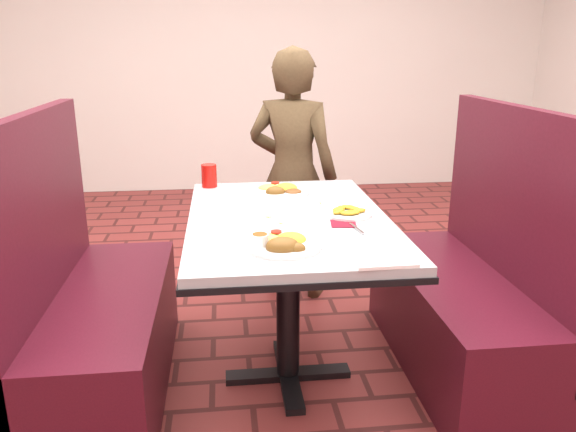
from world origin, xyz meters
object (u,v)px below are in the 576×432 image
Objects in this scene: far_dinner_plate at (281,188)px; red_tumbler at (209,176)px; booth_bench_right at (467,301)px; plantain_plate at (348,212)px; diner_person at (293,176)px; dining_table at (288,238)px; booth_bench_left at (96,320)px; near_dinner_plate at (282,240)px.

red_tumbler is at bearing 153.54° from far_dinner_plate.
far_dinner_plate is (-0.79, 0.37, 0.45)m from booth_bench_right.
diner_person is at bearing 96.67° from plantain_plate.
booth_bench_right is at bearing 0.00° from dining_table.
booth_bench_left is 0.94m from near_dinner_plate.
dining_table is 4.56× the size of far_dinner_plate.
diner_person is at bearing 77.19° from far_dinner_plate.
plantain_plate is (-0.56, -0.01, 0.43)m from booth_bench_right.
near_dinner_plate is (0.74, -0.37, 0.45)m from booth_bench_left.
far_dinner_plate is 2.40× the size of red_tumbler.
booth_bench_left is at bearing 180.00° from dining_table.
dining_table is at bearing -91.25° from far_dinner_plate.
dining_table is 0.86× the size of diner_person.
red_tumbler is (-0.26, 0.90, 0.03)m from near_dinner_plate.
plantain_plate is at bearing -44.03° from red_tumbler.
diner_person is 7.08× the size of plantain_plate.
diner_person is 0.94m from plantain_plate.
dining_table is at bearing 176.47° from plantain_plate.
far_dinner_plate is at bearing 88.75° from dining_table.
booth_bench_left is at bearing 69.16° from diner_person.
far_dinner_plate is at bearing 24.54° from booth_bench_left.
far_dinner_plate is (0.07, 0.74, -0.00)m from near_dinner_plate.
near_dinner_plate is at bearing -95.44° from far_dinner_plate.
booth_bench_left is 1.13m from plantain_plate.
booth_bench_right reaches higher than near_dinner_plate.
booth_bench_left is 4.52× the size of far_dinner_plate.
red_tumbler is at bearing 48.44° from booth_bench_left.
plantain_plate is (0.23, -0.38, -0.01)m from far_dinner_plate.
far_dinner_plate is (0.81, 0.37, 0.45)m from booth_bench_left.
booth_bench_right is 10.82× the size of red_tumbler.
near_dinner_plate is (-0.06, -0.37, 0.12)m from dining_table.
booth_bench_right is at bearing 150.41° from diner_person.
red_tumbler reaches higher than far_dinner_plate.
booth_bench_right is (0.80, 0.00, -0.32)m from dining_table.
far_dinner_plate is 0.45m from plantain_plate.
plantain_plate is at bearing 121.20° from diner_person.
booth_bench_left is 1.00× the size of booth_bench_right.
booth_bench_right is 4.52× the size of far_dinner_plate.
far_dinner_plate reaches higher than dining_table.
near_dinner_plate is (-0.20, -1.29, 0.07)m from diner_person.
red_tumbler is at bearing 121.33° from dining_table.
dining_table is at bearing 0.00° from booth_bench_left.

